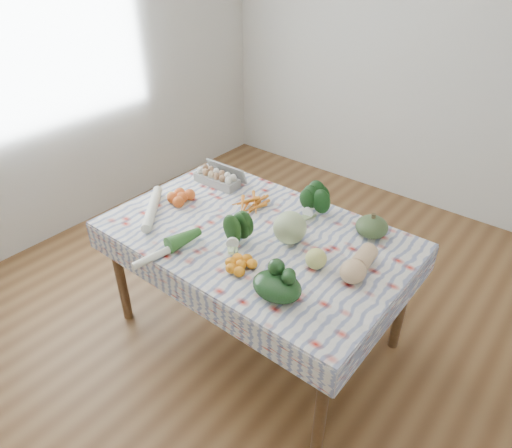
% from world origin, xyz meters
% --- Properties ---
extents(ground, '(4.50, 4.50, 0.00)m').
position_xyz_m(ground, '(0.00, 0.00, 0.00)').
color(ground, brown).
rests_on(ground, ground).
extents(wall_back, '(4.00, 0.04, 2.80)m').
position_xyz_m(wall_back, '(0.00, 2.25, 1.40)').
color(wall_back, silver).
rests_on(wall_back, ground).
extents(dining_table, '(1.60, 1.00, 0.75)m').
position_xyz_m(dining_table, '(0.00, 0.00, 0.68)').
color(dining_table, brown).
rests_on(dining_table, ground).
extents(tablecloth, '(1.66, 1.06, 0.01)m').
position_xyz_m(tablecloth, '(0.00, 0.00, 0.76)').
color(tablecloth, white).
rests_on(tablecloth, dining_table).
extents(egg_carton, '(0.32, 0.13, 0.08)m').
position_xyz_m(egg_carton, '(-0.56, 0.28, 0.80)').
color(egg_carton, gray).
rests_on(egg_carton, tablecloth).
extents(carrot_bunch, '(0.22, 0.20, 0.04)m').
position_xyz_m(carrot_bunch, '(-0.20, 0.18, 0.78)').
color(carrot_bunch, orange).
rests_on(carrot_bunch, tablecloth).
extents(kale_bunch, '(0.19, 0.17, 0.15)m').
position_xyz_m(kale_bunch, '(0.14, 0.35, 0.84)').
color(kale_bunch, '#123712').
rests_on(kale_bunch, tablecloth).
extents(kabocha_squash, '(0.20, 0.20, 0.12)m').
position_xyz_m(kabocha_squash, '(0.51, 0.38, 0.82)').
color(kabocha_squash, '#40572F').
rests_on(kabocha_squash, tablecloth).
extents(cabbage, '(0.21, 0.21, 0.18)m').
position_xyz_m(cabbage, '(0.19, 0.05, 0.85)').
color(cabbage, '#A5B77D').
rests_on(cabbage, tablecloth).
extents(butternut_squash, '(0.15, 0.28, 0.12)m').
position_xyz_m(butternut_squash, '(0.61, 0.04, 0.82)').
color(butternut_squash, tan).
rests_on(butternut_squash, tablecloth).
extents(orange_cluster, '(0.25, 0.25, 0.07)m').
position_xyz_m(orange_cluster, '(-0.56, -0.03, 0.80)').
color(orange_cluster, orange).
rests_on(orange_cluster, tablecloth).
extents(broccoli, '(0.23, 0.23, 0.12)m').
position_xyz_m(broccoli, '(-0.03, -0.16, 0.82)').
color(broccoli, '#1E4618').
rests_on(broccoli, tablecloth).
extents(mandarin_cluster, '(0.21, 0.21, 0.06)m').
position_xyz_m(mandarin_cluster, '(0.14, -0.29, 0.79)').
color(mandarin_cluster, orange).
rests_on(mandarin_cluster, tablecloth).
extents(grapefruit, '(0.14, 0.14, 0.11)m').
position_xyz_m(grapefruit, '(0.42, -0.05, 0.82)').
color(grapefruit, '#DCDD71').
rests_on(grapefruit, tablecloth).
extents(spinach_bag, '(0.26, 0.22, 0.11)m').
position_xyz_m(spinach_bag, '(0.40, -0.34, 0.81)').
color(spinach_bag, black).
rests_on(spinach_bag, tablecloth).
extents(daikon, '(0.31, 0.35, 0.06)m').
position_xyz_m(daikon, '(-0.59, -0.24, 0.79)').
color(daikon, white).
rests_on(daikon, tablecloth).
extents(leek, '(0.10, 0.40, 0.04)m').
position_xyz_m(leek, '(-0.24, -0.44, 0.78)').
color(leek, white).
rests_on(leek, tablecloth).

